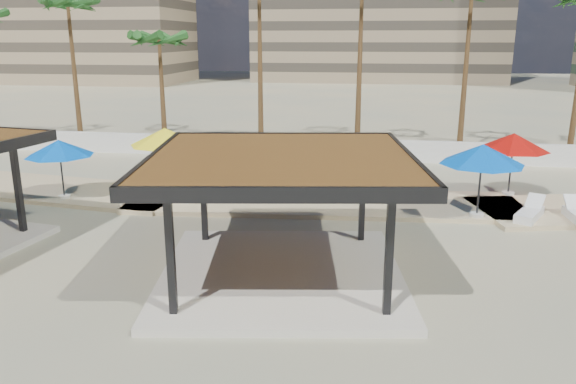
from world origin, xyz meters
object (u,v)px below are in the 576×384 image
at_px(pavilion_central, 282,205).
at_px(umbrella_c, 514,142).
at_px(lounger_b, 337,184).
at_px(lounger_d, 529,214).
at_px(lounger_a, 192,191).

distance_m(pavilion_central, umbrella_c, 12.68).
distance_m(pavilion_central, lounger_b, 9.83).
relative_size(pavilion_central, lounger_d, 4.00).
xyz_separation_m(umbrella_c, lounger_b, (-7.36, 0.02, -2.11)).
distance_m(lounger_b, lounger_d, 8.13).
relative_size(lounger_a, lounger_d, 1.18).
relative_size(pavilion_central, umbrella_c, 2.16).
relative_size(umbrella_c, lounger_a, 1.56).
bearing_deg(pavilion_central, umbrella_c, 40.82).
xyz_separation_m(lounger_a, lounger_d, (13.36, -1.02, -0.03)).
distance_m(pavilion_central, lounger_a, 9.01).
bearing_deg(umbrella_c, lounger_d, -89.35).
xyz_separation_m(pavilion_central, umbrella_c, (8.28, 9.60, 0.29)).
distance_m(pavilion_central, lounger_d, 10.55).
relative_size(lounger_b, lounger_d, 0.94).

